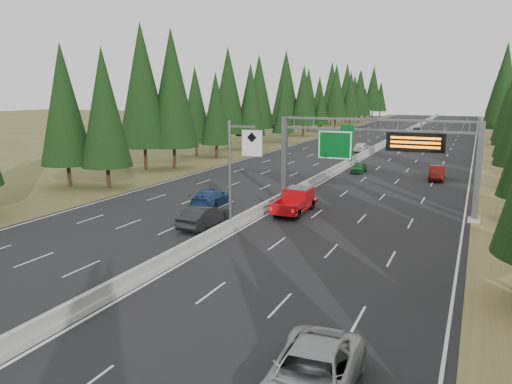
% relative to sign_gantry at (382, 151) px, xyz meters
% --- Properties ---
extents(road, '(32.00, 260.00, 0.08)m').
position_rel_sign_gantry_xyz_m(road, '(-8.92, 45.12, -5.23)').
color(road, black).
rests_on(road, ground).
extents(shoulder_right, '(3.60, 260.00, 0.06)m').
position_rel_sign_gantry_xyz_m(shoulder_right, '(8.88, 45.12, -5.24)').
color(shoulder_right, olive).
rests_on(shoulder_right, ground).
extents(shoulder_left, '(3.60, 260.00, 0.06)m').
position_rel_sign_gantry_xyz_m(shoulder_left, '(-26.72, 45.12, -5.24)').
color(shoulder_left, '#4A4A22').
rests_on(shoulder_left, ground).
extents(median_barrier, '(0.70, 260.00, 0.85)m').
position_rel_sign_gantry_xyz_m(median_barrier, '(-8.92, 45.12, -4.85)').
color(median_barrier, gray).
rests_on(median_barrier, road).
extents(sign_gantry, '(16.75, 0.98, 7.80)m').
position_rel_sign_gantry_xyz_m(sign_gantry, '(0.00, 0.00, 0.00)').
color(sign_gantry, slate).
rests_on(sign_gantry, road).
extents(hov_sign_pole, '(2.80, 0.50, 8.00)m').
position_rel_sign_gantry_xyz_m(hov_sign_pole, '(-8.33, -9.92, -0.54)').
color(hov_sign_pole, slate).
rests_on(hov_sign_pole, road).
extents(tree_row_left, '(11.78, 243.25, 18.98)m').
position_rel_sign_gantry_xyz_m(tree_row_left, '(-31.16, 38.42, 4.32)').
color(tree_row_left, black).
rests_on(tree_row_left, ground).
extents(silver_minivan, '(3.20, 6.31, 1.71)m').
position_rel_sign_gantry_xyz_m(silver_minivan, '(2.70, -26.88, -4.33)').
color(silver_minivan, '#ABAAAF').
rests_on(silver_minivan, road).
extents(red_pickup, '(2.17, 6.06, 1.98)m').
position_rel_sign_gantry_xyz_m(red_pickup, '(-6.48, -2.34, -4.09)').
color(red_pickup, black).
rests_on(red_pickup, road).
extents(car_ahead_green, '(1.51, 3.73, 1.27)m').
position_rel_sign_gantry_xyz_m(car_ahead_green, '(-6.25, 20.17, -4.55)').
color(car_ahead_green, '#145923').
rests_on(car_ahead_green, road).
extents(car_ahead_dkred, '(1.87, 4.84, 1.57)m').
position_rel_sign_gantry_xyz_m(car_ahead_dkred, '(3.07, 18.65, -4.40)').
color(car_ahead_dkred, '#4E0D0B').
rests_on(car_ahead_dkred, road).
extents(car_ahead_dkgrey, '(2.39, 4.89, 1.37)m').
position_rel_sign_gantry_xyz_m(car_ahead_dkgrey, '(-3.47, 46.69, -4.50)').
color(car_ahead_dkgrey, black).
rests_on(car_ahead_dkgrey, road).
extents(car_ahead_white, '(2.68, 5.21, 1.41)m').
position_rel_sign_gantry_xyz_m(car_ahead_white, '(-7.33, 66.41, -4.49)').
color(car_ahead_white, '#BBBBBB').
rests_on(car_ahead_white, road).
extents(car_ahead_far, '(1.85, 4.45, 1.50)m').
position_rel_sign_gantry_xyz_m(car_ahead_far, '(-6.60, 82.95, -4.44)').
color(car_ahead_far, black).
rests_on(car_ahead_far, road).
extents(car_onc_near, '(1.88, 5.05, 1.65)m').
position_rel_sign_gantry_xyz_m(car_onc_near, '(-11.19, -9.77, -4.36)').
color(car_onc_near, black).
rests_on(car_onc_near, road).
extents(car_onc_blue, '(2.65, 5.47, 1.53)m').
position_rel_sign_gantry_xyz_m(car_onc_blue, '(-14.11, -3.44, -4.42)').
color(car_onc_blue, navy).
rests_on(car_onc_blue, road).
extents(car_onc_white, '(2.38, 4.90, 1.61)m').
position_rel_sign_gantry_xyz_m(car_onc_white, '(-10.48, 41.54, -4.38)').
color(car_onc_white, silver).
rests_on(car_onc_white, road).
extents(car_onc_far, '(2.19, 4.74, 1.32)m').
position_rel_sign_gantry_xyz_m(car_onc_far, '(-23.42, 76.01, -4.53)').
color(car_onc_far, black).
rests_on(car_onc_far, road).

